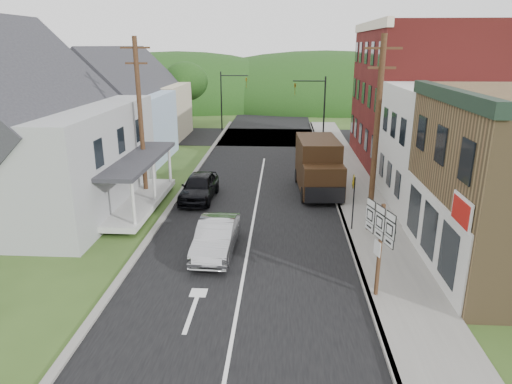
% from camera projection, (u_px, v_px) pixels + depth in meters
% --- Properties ---
extents(ground, '(120.00, 120.00, 0.00)m').
position_uv_depth(ground, '(246.00, 262.00, 18.80)').
color(ground, '#2D4719').
rests_on(ground, ground).
extents(road, '(9.00, 90.00, 0.02)m').
position_uv_depth(road, '(259.00, 189.00, 28.30)').
color(road, black).
rests_on(road, ground).
extents(cross_road, '(60.00, 9.00, 0.02)m').
position_uv_depth(cross_road, '(268.00, 137.00, 44.45)').
color(cross_road, black).
rests_on(cross_road, ground).
extents(sidewalk_right, '(2.80, 55.00, 0.15)m').
position_uv_depth(sidewalk_right, '(360.00, 200.00, 26.04)').
color(sidewalk_right, slate).
rests_on(sidewalk_right, ground).
extents(curb_right, '(0.20, 55.00, 0.15)m').
position_uv_depth(curb_right, '(336.00, 200.00, 26.12)').
color(curb_right, slate).
rests_on(curb_right, ground).
extents(curb_left, '(0.30, 55.00, 0.12)m').
position_uv_depth(curb_left, '(178.00, 197.00, 26.64)').
color(curb_left, slate).
rests_on(curb_left, ground).
extents(storefront_white, '(8.00, 7.00, 6.50)m').
position_uv_depth(storefront_white, '(468.00, 149.00, 24.29)').
color(storefront_white, silver).
rests_on(storefront_white, ground).
extents(storefront_red, '(8.00, 12.00, 10.00)m').
position_uv_depth(storefront_red, '(421.00, 97.00, 32.78)').
color(storefront_red, maroon).
rests_on(storefront_red, ground).
extents(house_gray, '(10.20, 12.24, 8.35)m').
position_uv_depth(house_gray, '(27.00, 131.00, 23.88)').
color(house_gray, '#999B9E').
rests_on(house_gray, ground).
extents(house_blue, '(7.14, 8.16, 7.28)m').
position_uv_depth(house_blue, '(119.00, 112.00, 34.44)').
color(house_blue, '#98B1CF').
rests_on(house_blue, ground).
extents(house_cream, '(7.14, 8.16, 7.28)m').
position_uv_depth(house_cream, '(147.00, 99.00, 43.02)').
color(house_cream, '#BAAA90').
rests_on(house_cream, ground).
extents(utility_pole_right, '(1.60, 0.26, 9.00)m').
position_uv_depth(utility_pole_right, '(376.00, 136.00, 20.38)').
color(utility_pole_right, '#472D19').
rests_on(utility_pole_right, ground).
extents(utility_pole_left, '(1.60, 0.26, 9.00)m').
position_uv_depth(utility_pole_left, '(141.00, 118.00, 25.34)').
color(utility_pole_left, '#472D19').
rests_on(utility_pole_left, ground).
extents(traffic_signal_right, '(2.87, 0.20, 6.00)m').
position_uv_depth(traffic_signal_right, '(316.00, 103.00, 39.73)').
color(traffic_signal_right, black).
rests_on(traffic_signal_right, ground).
extents(traffic_signal_left, '(2.87, 0.20, 6.00)m').
position_uv_depth(traffic_signal_left, '(228.00, 94.00, 46.87)').
color(traffic_signal_left, black).
rests_on(traffic_signal_left, ground).
extents(tree_left_b, '(4.80, 4.80, 6.94)m').
position_uv_depth(tree_left_b, '(0.00, 104.00, 29.67)').
color(tree_left_b, '#382616').
rests_on(tree_left_b, ground).
extents(tree_left_c, '(5.80, 5.80, 8.41)m').
position_uv_depth(tree_left_c, '(33.00, 79.00, 37.06)').
color(tree_left_c, '#382616').
rests_on(tree_left_c, ground).
extents(tree_left_d, '(4.80, 4.80, 6.94)m').
position_uv_depth(tree_left_d, '(185.00, 81.00, 48.22)').
color(tree_left_d, '#382616').
rests_on(tree_left_d, ground).
extents(forested_ridge, '(90.00, 30.00, 16.00)m').
position_uv_depth(forested_ridge, '(274.00, 103.00, 71.06)').
color(forested_ridge, '#16340F').
rests_on(forested_ridge, ground).
extents(silver_sedan, '(1.66, 4.44, 1.45)m').
position_uv_depth(silver_sedan, '(216.00, 238.00, 19.37)').
color(silver_sedan, '#9F9FA3').
rests_on(silver_sedan, ground).
extents(dark_sedan, '(1.95, 4.51, 1.52)m').
position_uv_depth(dark_sedan, '(199.00, 187.00, 26.22)').
color(dark_sedan, black).
rests_on(dark_sedan, ground).
extents(delivery_van, '(2.67, 5.83, 3.19)m').
position_uv_depth(delivery_van, '(318.00, 166.00, 27.30)').
color(delivery_van, black).
rests_on(delivery_van, ground).
extents(route_sign_cluster, '(0.63, 1.86, 3.37)m').
position_uv_depth(route_sign_cluster, '(379.00, 237.00, 15.39)').
color(route_sign_cluster, '#472D19').
rests_on(route_sign_cluster, sidewalk_right).
extents(warning_sign, '(0.25, 0.72, 2.73)m').
position_uv_depth(warning_sign, '(353.00, 194.00, 21.28)').
color(warning_sign, black).
rests_on(warning_sign, sidewalk_right).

